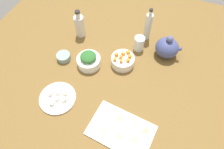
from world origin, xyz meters
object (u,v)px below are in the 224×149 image
at_px(bowl_greens, 89,61).
at_px(teapot, 167,48).
at_px(cutting_board, 121,130).
at_px(bowl_small_side, 64,57).
at_px(drinking_glass_0, 139,43).
at_px(bowl_carrots, 123,61).
at_px(bottle_0, 80,26).
at_px(plate_tofu, 58,98).
at_px(bottle_1, 148,26).

relative_size(bowl_greens, teapot, 0.89).
relative_size(cutting_board, bowl_small_side, 3.75).
bearing_deg(drinking_glass_0, cutting_board, -80.83).
relative_size(bowl_carrots, drinking_glass_0, 1.44).
relative_size(cutting_board, bottle_0, 1.59).
height_order(bottle_0, drinking_glass_0, bottle_0).
bearing_deg(bottle_0, plate_tofu, -78.21).
bearing_deg(bottle_1, cutting_board, -83.83).
relative_size(plate_tofu, bowl_carrots, 1.44).
bearing_deg(bowl_small_side, bowl_carrots, 16.18).
distance_m(cutting_board, bowl_small_side, 0.58).
bearing_deg(bowl_greens, plate_tofu, -101.94).
bearing_deg(bottle_0, bowl_greens, -52.09).
relative_size(bowl_greens, bottle_1, 0.60).
xyz_separation_m(cutting_board, teapot, (0.08, 0.58, 0.06)).
xyz_separation_m(bowl_small_side, teapot, (0.59, 0.28, 0.05)).
xyz_separation_m(bottle_1, drinking_glass_0, (-0.02, -0.11, -0.05)).
height_order(bowl_greens, teapot, teapot).
relative_size(cutting_board, bottle_1, 1.34).
xyz_separation_m(plate_tofu, bowl_carrots, (0.25, 0.37, 0.02)).
bearing_deg(bottle_1, bowl_small_side, -139.08).
bearing_deg(plate_tofu, bottle_1, 63.07).
xyz_separation_m(plate_tofu, drinking_glass_0, (0.30, 0.52, 0.04)).
distance_m(cutting_board, bowl_greens, 0.46).
relative_size(bowl_small_side, bottle_1, 0.36).
bearing_deg(cutting_board, drinking_glass_0, 99.17).
distance_m(bowl_greens, bottle_0, 0.27).
height_order(teapot, bottle_1, bottle_1).
height_order(bowl_small_side, teapot, teapot).
distance_m(bowl_small_side, teapot, 0.65).
bearing_deg(drinking_glass_0, bowl_carrots, -108.54).
distance_m(cutting_board, drinking_glass_0, 0.57).
relative_size(plate_tofu, bowl_small_side, 2.37).
bearing_deg(bowl_small_side, bowl_greens, 7.50).
relative_size(cutting_board, bowl_carrots, 2.27).
distance_m(bowl_small_side, drinking_glass_0, 0.49).
distance_m(cutting_board, plate_tofu, 0.40).
xyz_separation_m(bowl_carrots, bowl_small_side, (-0.36, -0.10, -0.01)).
height_order(teapot, drinking_glass_0, teapot).
bearing_deg(teapot, bottle_0, -175.15).
distance_m(plate_tofu, bowl_small_side, 0.28).
distance_m(bottle_0, drinking_glass_0, 0.41).
relative_size(bowl_carrots, teapot, 0.87).
bearing_deg(bottle_1, plate_tofu, -116.93).
relative_size(cutting_board, drinking_glass_0, 3.26).
distance_m(plate_tofu, bowl_greens, 0.29).
relative_size(bowl_greens, bowl_small_side, 1.68).
bearing_deg(bowl_greens, bottle_1, 53.21).
bearing_deg(teapot, bowl_greens, -148.40).
xyz_separation_m(bowl_greens, teapot, (0.42, 0.26, 0.04)).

